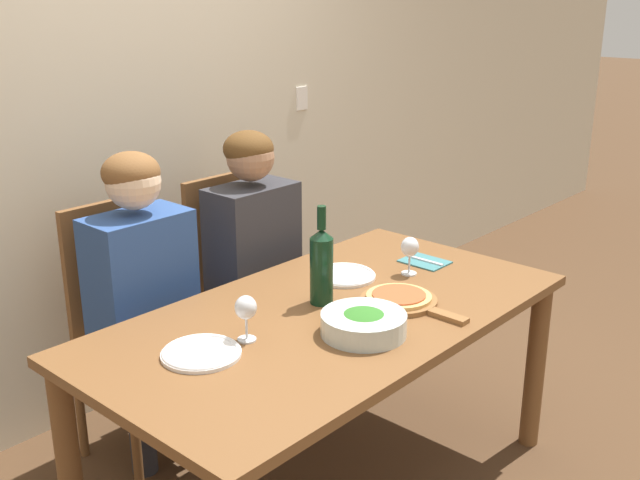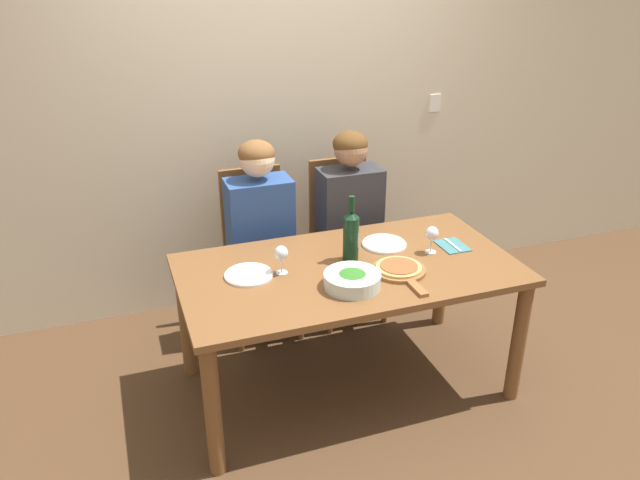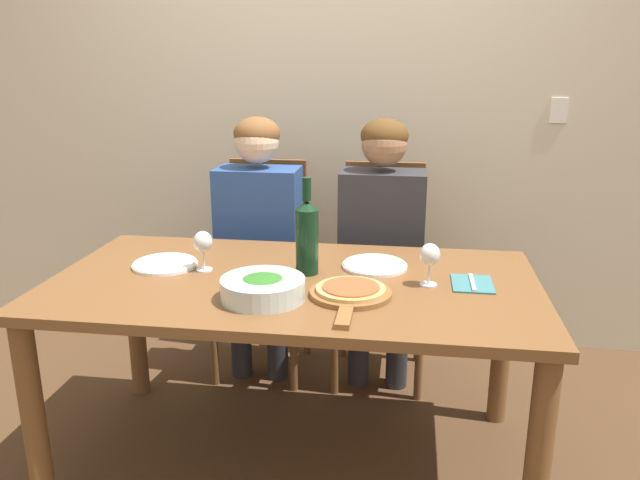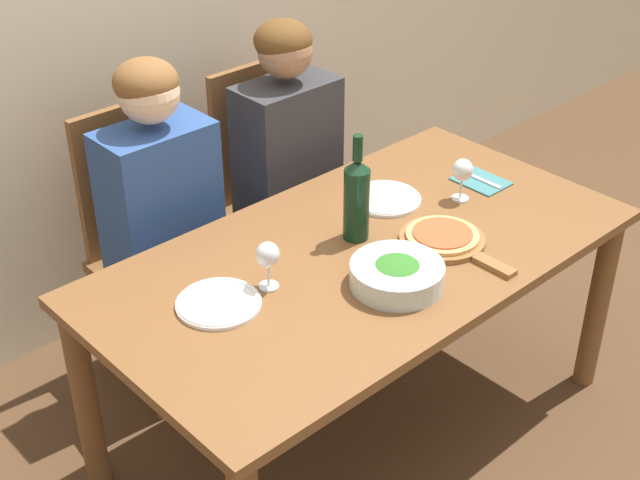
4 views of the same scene
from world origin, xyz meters
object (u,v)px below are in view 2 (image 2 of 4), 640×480
at_px(wine_bottle, 351,235).
at_px(dinner_plate_left, 249,274).
at_px(chair_left, 257,247).
at_px(wine_glass_right, 432,235).
at_px(pizza_on_board, 400,270).
at_px(wine_glass_left, 281,255).
at_px(person_woman, 261,223).
at_px(dinner_plate_right, 384,244).
at_px(broccoli_bowl, 352,280).
at_px(fork_on_napkin, 452,246).
at_px(chair_right, 343,234).
at_px(person_man, 351,210).

distance_m(wine_bottle, dinner_plate_left, 0.56).
bearing_deg(chair_left, wine_glass_right, -45.51).
relative_size(wine_bottle, dinner_plate_left, 1.46).
height_order(pizza_on_board, wine_glass_left, wine_glass_left).
xyz_separation_m(person_woman, dinner_plate_right, (0.57, -0.49, -0.01)).
bearing_deg(broccoli_bowl, chair_left, 103.02).
xyz_separation_m(chair_left, person_woman, (0.00, -0.12, 0.21)).
height_order(person_woman, pizza_on_board, person_woman).
distance_m(broccoli_bowl, pizza_on_board, 0.29).
distance_m(person_woman, wine_bottle, 0.69).
height_order(broccoli_bowl, wine_glass_right, wine_glass_right).
bearing_deg(pizza_on_board, person_woman, 122.15).
bearing_deg(fork_on_napkin, wine_glass_right, -168.99).
distance_m(pizza_on_board, wine_glass_left, 0.60).
bearing_deg(broccoli_bowl, fork_on_napkin, 18.85).
bearing_deg(broccoli_bowl, person_woman, 104.73).
xyz_separation_m(dinner_plate_left, wine_glass_left, (0.16, -0.03, 0.10)).
bearing_deg(fork_on_napkin, pizza_on_board, -156.36).
bearing_deg(chair_right, dinner_plate_left, -137.82).
bearing_deg(dinner_plate_right, broccoli_bowl, -132.57).
height_order(dinner_plate_right, fork_on_napkin, dinner_plate_right).
bearing_deg(chair_right, wine_glass_left, -130.17).
xyz_separation_m(person_man, pizza_on_board, (-0.06, -0.81, -0.00)).
relative_size(person_man, dinner_plate_right, 5.11).
bearing_deg(wine_glass_left, person_man, 44.84).
xyz_separation_m(person_man, wine_bottle, (-0.24, -0.59, 0.13)).
distance_m(dinner_plate_left, dinner_plate_right, 0.79).
bearing_deg(person_woman, chair_right, 11.73).
xyz_separation_m(chair_left, person_man, (0.57, -0.12, 0.21)).
xyz_separation_m(chair_left, wine_glass_left, (-0.05, -0.74, 0.30)).
bearing_deg(wine_glass_left, dinner_plate_right, 11.47).
bearing_deg(person_man, fork_on_napkin, -61.29).
bearing_deg(dinner_plate_right, chair_left, 132.90).
xyz_separation_m(chair_right, fork_on_napkin, (0.35, -0.75, 0.20)).
distance_m(dinner_plate_right, wine_glass_left, 0.64).
distance_m(chair_left, person_woman, 0.24).
relative_size(broccoli_bowl, pizza_on_board, 0.67).
distance_m(pizza_on_board, fork_on_napkin, 0.45).
distance_m(dinner_plate_left, wine_glass_right, 0.99).
relative_size(dinner_plate_left, dinner_plate_right, 1.00).
distance_m(dinner_plate_left, fork_on_napkin, 1.13).
xyz_separation_m(chair_left, wine_glass_right, (0.76, -0.78, 0.30)).
relative_size(dinner_plate_left, wine_glass_left, 1.61).
bearing_deg(wine_glass_right, dinner_plate_left, 176.17).
relative_size(wine_bottle, fork_on_napkin, 1.97).
bearing_deg(dinner_plate_right, person_woman, 139.04).
xyz_separation_m(wine_bottle, dinner_plate_right, (0.24, 0.10, -0.13)).
height_order(person_man, wine_glass_left, person_man).
distance_m(wine_bottle, pizza_on_board, 0.31).
xyz_separation_m(person_woman, broccoli_bowl, (0.23, -0.87, 0.02)).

